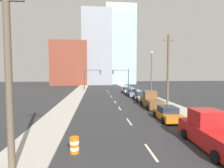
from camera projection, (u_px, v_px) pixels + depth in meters
sidewalk_left at (81, 89)px, 51.70m from camera, size 3.21×101.22×0.12m
sidewalk_right at (130, 89)px, 53.16m from camera, size 3.21×101.22×0.12m
lane_stripe_at_8m at (151, 152)px, 10.57m from camera, size 0.16×2.40×0.01m
lane_stripe_at_15m at (129, 122)px, 17.18m from camera, size 0.16×2.40×0.01m
lane_stripe_at_22m at (120, 108)px, 23.69m from camera, size 0.16×2.40×0.01m
lane_stripe_at_27m at (115, 102)px, 28.89m from camera, size 0.16×2.40×0.01m
lane_stripe_at_34m at (111, 96)px, 35.82m from camera, size 0.16×2.40×0.01m
lane_stripe_at_41m at (108, 93)px, 43.00m from camera, size 0.16×2.40×0.01m
lane_stripe_at_46m at (107, 90)px, 48.17m from camera, size 0.16×2.40×0.01m
building_brick_left at (71, 64)px, 73.51m from camera, size 14.00×16.00×17.31m
building_office_center at (97, 50)px, 78.16m from camera, size 12.00×20.00×30.52m
building_glass_right at (118, 47)px, 83.06m from camera, size 13.00×20.00×34.05m
traffic_signal_left at (89, 76)px, 49.44m from camera, size 4.82×0.35×6.04m
traffic_signal_right at (124, 76)px, 50.42m from camera, size 4.82×0.35×6.04m
utility_pole_left_near at (9, 77)px, 8.18m from camera, size 1.60×0.32×8.94m
utility_pole_right_mid at (168, 70)px, 25.07m from camera, size 1.60×0.32×10.22m
traffic_barrel at (74, 145)px, 10.46m from camera, size 0.56×0.56×0.95m
street_lamp at (151, 72)px, 32.37m from camera, size 0.44×0.44×8.82m
pickup_truck_red at (213, 133)px, 11.23m from camera, size 2.59×5.78×2.30m
sedan_orange at (168, 114)px, 17.82m from camera, size 2.28×4.29×1.40m
pickup_truck_brown at (151, 101)px, 24.37m from camera, size 2.34×5.51×2.27m
sedan_silver at (140, 97)px, 30.39m from camera, size 2.11×4.55×1.53m
sedan_gray at (132, 93)px, 36.19m from camera, size 2.12×4.39×1.51m
sedan_white at (127, 90)px, 41.41m from camera, size 2.02×4.56×1.46m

